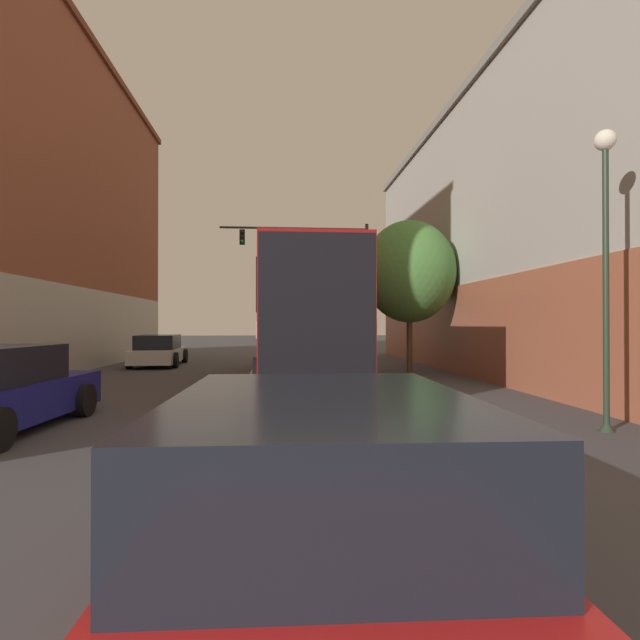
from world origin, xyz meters
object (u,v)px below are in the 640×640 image
at_px(hatchback_foreground, 324,539).
at_px(parked_car_left_mid, 159,351).
at_px(street_tree_near, 409,272).
at_px(street_lamp, 606,243).
at_px(traffic_signal_gantry, 321,258).
at_px(bus, 302,315).

distance_m(hatchback_foreground, parked_car_left_mid, 20.26).
bearing_deg(street_tree_near, parked_car_left_mid, 158.38).
relative_size(hatchback_foreground, street_tree_near, 0.81).
xyz_separation_m(hatchback_foreground, street_tree_near, (4.62, 15.54, 3.08)).
height_order(parked_car_left_mid, street_tree_near, street_tree_near).
bearing_deg(street_lamp, traffic_signal_gantry, 99.50).
bearing_deg(street_lamp, bus, 120.73).
xyz_separation_m(bus, hatchback_foreground, (-0.52, -13.29, -1.41)).
bearing_deg(hatchback_foreground, parked_car_left_mid, 16.85).
bearing_deg(bus, street_tree_near, -61.33).
height_order(bus, parked_car_left_mid, bus).
relative_size(bus, street_tree_near, 2.13).
relative_size(hatchback_foreground, street_lamp, 0.90).
xyz_separation_m(bus, street_lamp, (4.74, -7.97, 1.09)).
height_order(parked_car_left_mid, traffic_signal_gantry, traffic_signal_gantry).
distance_m(bus, street_lamp, 9.34).
relative_size(parked_car_left_mid, traffic_signal_gantry, 0.59).
height_order(hatchback_foreground, traffic_signal_gantry, traffic_signal_gantry).
bearing_deg(bus, parked_car_left_mid, 43.51).
bearing_deg(bus, traffic_signal_gantry, -8.00).
bearing_deg(traffic_signal_gantry, street_lamp, -80.50).
relative_size(bus, traffic_signal_gantry, 1.49).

